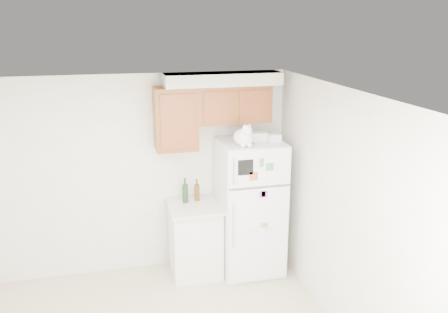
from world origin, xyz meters
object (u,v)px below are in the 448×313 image
object	(u,v)px
bottle_green	(185,190)
bottle_amber	(197,190)
base_counter	(195,239)
storage_box_back	(259,136)
refrigerator	(250,207)
storage_box_front	(274,138)
cat	(244,137)

from	to	relation	value
bottle_green	bottle_amber	distance (m)	0.16
base_counter	storage_box_back	xyz separation A→B (m)	(0.79, -0.06, 1.29)
refrigerator	storage_box_front	bearing A→B (deg)	-16.60
bottle_amber	storage_box_front	bearing A→B (deg)	-17.97
storage_box_back	bottle_amber	distance (m)	1.02
base_counter	storage_box_back	bearing A→B (deg)	-4.13
base_counter	cat	world-z (taller)	cat
bottle_amber	base_counter	bearing A→B (deg)	-112.86
refrigerator	bottle_green	distance (m)	0.84
refrigerator	storage_box_front	distance (m)	0.93
refrigerator	bottle_amber	xyz separation A→B (m)	(-0.63, 0.21, 0.21)
base_counter	cat	size ratio (longest dim) A/B	2.25
base_counter	storage_box_back	distance (m)	1.51
bottle_amber	bottle_green	bearing A→B (deg)	-168.49
storage_box_back	storage_box_front	size ratio (longest dim) A/B	1.20
refrigerator	storage_box_back	bearing A→B (deg)	9.41
storage_box_back	bottle_green	bearing A→B (deg)	169.93
base_counter	bottle_amber	world-z (taller)	bottle_amber
base_counter	bottle_green	distance (m)	0.63
storage_box_front	bottle_green	xyz separation A→B (m)	(-1.05, 0.26, -0.67)
cat	bottle_amber	size ratio (longest dim) A/B	1.44
base_counter	bottle_green	bearing A→B (deg)	131.86
base_counter	storage_box_front	world-z (taller)	storage_box_front
storage_box_front	refrigerator	bearing A→B (deg)	159.19
storage_box_back	bottle_green	xyz separation A→B (m)	(-0.89, 0.16, -0.67)
storage_box_back	bottle_amber	xyz separation A→B (m)	(-0.73, 0.20, -0.69)
base_counter	cat	bearing A→B (deg)	-24.54
refrigerator	storage_box_front	size ratio (longest dim) A/B	11.33
storage_box_back	bottle_green	world-z (taller)	storage_box_back
refrigerator	storage_box_front	world-z (taller)	storage_box_front
cat	refrigerator	bearing A→B (deg)	51.69
base_counter	storage_box_front	xyz separation A→B (m)	(0.95, -0.15, 1.28)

